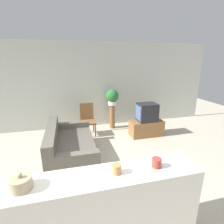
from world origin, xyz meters
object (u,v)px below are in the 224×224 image
object	(u,v)px
couch	(69,147)
potted_plant	(112,97)
decorative_bowl	(21,183)
television	(147,112)
wooden_chair	(87,118)

from	to	relation	value
couch	potted_plant	bearing A→B (deg)	48.28
couch	decorative_bowl	distance (m)	2.24
television	wooden_chair	bearing A→B (deg)	162.72
couch	decorative_bowl	xyz separation A→B (m)	(-0.44, -2.06, 0.76)
couch	wooden_chair	xyz separation A→B (m)	(0.56, 1.26, 0.23)
couch	wooden_chair	world-z (taller)	wooden_chair
couch	potted_plant	size ratio (longest dim) A/B	3.59
wooden_chair	potted_plant	xyz separation A→B (m)	(0.84, 0.30, 0.54)
decorative_bowl	couch	bearing A→B (deg)	77.83
wooden_chair	potted_plant	size ratio (longest dim) A/B	1.88
television	potted_plant	xyz separation A→B (m)	(-0.82, 0.82, 0.33)
television	couch	bearing A→B (deg)	-161.37
couch	television	distance (m)	2.37
couch	potted_plant	xyz separation A→B (m)	(1.39, 1.56, 0.77)
potted_plant	television	bearing A→B (deg)	-45.02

